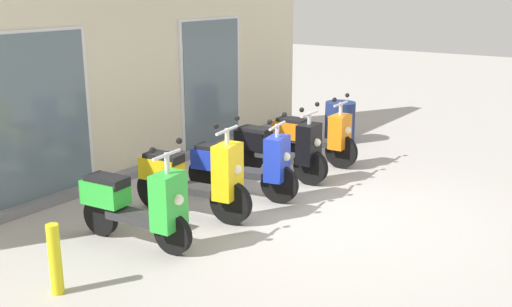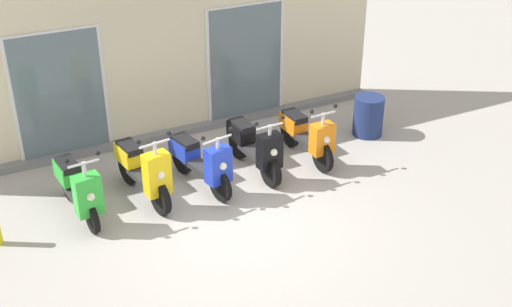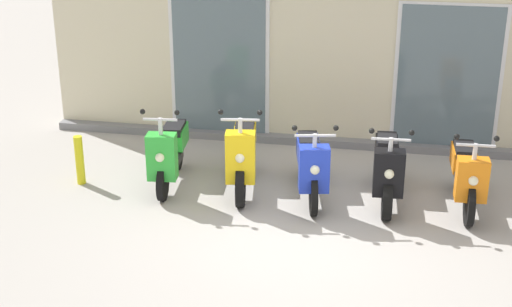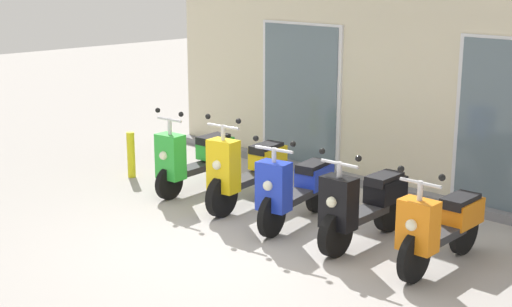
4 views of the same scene
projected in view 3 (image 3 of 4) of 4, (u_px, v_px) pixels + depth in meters
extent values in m
plane|color=#A8A39E|center=(303.00, 232.00, 9.15)|extent=(40.00, 40.00, 0.00)
cube|color=beige|center=(333.00, 40.00, 11.46)|extent=(8.95, 0.30, 3.28)
cube|color=slate|center=(327.00, 142.00, 11.82)|extent=(8.95, 0.20, 0.12)
cube|color=silver|center=(220.00, 68.00, 11.79)|extent=(1.59, 0.04, 2.30)
cube|color=slate|center=(219.00, 69.00, 11.77)|extent=(1.47, 0.02, 2.22)
cube|color=silver|center=(447.00, 80.00, 11.18)|extent=(1.59, 0.04, 2.30)
cube|color=slate|center=(447.00, 80.00, 11.16)|extent=(1.47, 0.02, 2.22)
cylinder|color=black|center=(163.00, 184.00, 9.91)|extent=(0.13, 0.47, 0.46)
cylinder|color=black|center=(177.00, 154.00, 10.88)|extent=(0.13, 0.47, 0.46)
cube|color=#2D2D30|center=(170.00, 162.00, 10.36)|extent=(0.32, 0.67, 0.09)
cube|color=green|center=(162.00, 157.00, 9.81)|extent=(0.40, 0.28, 0.62)
sphere|color=#F2EFCC|center=(160.00, 158.00, 9.68)|extent=(0.12, 0.12, 0.12)
cube|color=green|center=(175.00, 136.00, 10.67)|extent=(0.35, 0.55, 0.28)
cube|color=black|center=(174.00, 128.00, 10.58)|extent=(0.31, 0.50, 0.11)
cylinder|color=silver|center=(160.00, 127.00, 9.66)|extent=(0.06, 0.06, 0.25)
cylinder|color=silver|center=(160.00, 120.00, 9.62)|extent=(0.45, 0.08, 0.04)
sphere|color=black|center=(177.00, 113.00, 9.56)|extent=(0.07, 0.07, 0.07)
sphere|color=black|center=(143.00, 112.00, 9.60)|extent=(0.07, 0.07, 0.07)
cylinder|color=black|center=(241.00, 187.00, 9.73)|extent=(0.19, 0.55, 0.54)
cylinder|color=black|center=(245.00, 155.00, 10.76)|extent=(0.19, 0.55, 0.54)
cube|color=#2D2D30|center=(243.00, 163.00, 10.21)|extent=(0.36, 0.72, 0.09)
cube|color=yellow|center=(241.00, 157.00, 9.62)|extent=(0.41, 0.29, 0.67)
sphere|color=#F2EFCC|center=(240.00, 158.00, 9.49)|extent=(0.12, 0.12, 0.12)
cube|color=yellow|center=(245.00, 137.00, 10.56)|extent=(0.37, 0.56, 0.28)
cube|color=black|center=(245.00, 129.00, 10.47)|extent=(0.33, 0.51, 0.11)
cylinder|color=silver|center=(240.00, 126.00, 9.46)|extent=(0.06, 0.06, 0.21)
cylinder|color=silver|center=(240.00, 120.00, 9.43)|extent=(0.49, 0.11, 0.04)
sphere|color=black|center=(260.00, 113.00, 9.38)|extent=(0.07, 0.07, 0.07)
sphere|color=black|center=(221.00, 112.00, 9.40)|extent=(0.07, 0.07, 0.07)
cylinder|color=black|center=(313.00, 196.00, 9.49)|extent=(0.18, 0.53, 0.52)
cylinder|color=black|center=(307.00, 162.00, 10.53)|extent=(0.18, 0.53, 0.52)
cube|color=#2D2D30|center=(310.00, 171.00, 9.97)|extent=(0.39, 0.73, 0.09)
cube|color=#1E38C6|center=(314.00, 169.00, 9.40)|extent=(0.42, 0.31, 0.59)
sphere|color=#F2EFCC|center=(315.00, 170.00, 9.26)|extent=(0.12, 0.12, 0.12)
cube|color=#1E38C6|center=(308.00, 149.00, 10.35)|extent=(0.40, 0.57, 0.28)
cube|color=black|center=(309.00, 140.00, 10.26)|extent=(0.35, 0.52, 0.11)
cylinder|color=silver|center=(315.00, 141.00, 9.26)|extent=(0.06, 0.06, 0.19)
cylinder|color=silver|center=(315.00, 136.00, 9.23)|extent=(0.51, 0.13, 0.04)
sphere|color=black|center=(336.00, 128.00, 9.20)|extent=(0.07, 0.07, 0.07)
sphere|color=black|center=(295.00, 128.00, 9.19)|extent=(0.07, 0.07, 0.07)
cylinder|color=black|center=(387.00, 200.00, 9.38)|extent=(0.15, 0.52, 0.52)
cylinder|color=black|center=(385.00, 166.00, 10.40)|extent=(0.15, 0.52, 0.52)
cube|color=#2D2D30|center=(386.00, 175.00, 9.85)|extent=(0.29, 0.69, 0.09)
cube|color=black|center=(389.00, 173.00, 9.29)|extent=(0.39, 0.26, 0.58)
sphere|color=#F2EFCC|center=(389.00, 174.00, 9.16)|extent=(0.12, 0.12, 0.12)
cube|color=black|center=(386.00, 150.00, 10.20)|extent=(0.33, 0.53, 0.28)
cube|color=black|center=(387.00, 141.00, 10.11)|extent=(0.28, 0.49, 0.11)
cylinder|color=silver|center=(391.00, 145.00, 9.15)|extent=(0.06, 0.06, 0.19)
cylinder|color=silver|center=(391.00, 139.00, 9.13)|extent=(0.48, 0.06, 0.04)
sphere|color=black|center=(412.00, 133.00, 9.06)|extent=(0.07, 0.07, 0.07)
sphere|color=black|center=(372.00, 131.00, 9.12)|extent=(0.07, 0.07, 0.07)
cylinder|color=black|center=(469.00, 205.00, 9.22)|extent=(0.10, 0.54, 0.54)
cylinder|color=black|center=(461.00, 172.00, 10.19)|extent=(0.10, 0.54, 0.54)
cube|color=#2D2D30|center=(466.00, 180.00, 9.67)|extent=(0.28, 0.66, 0.09)
cube|color=orange|center=(472.00, 179.00, 9.14)|extent=(0.39, 0.25, 0.53)
sphere|color=#F2EFCC|center=(473.00, 181.00, 9.01)|extent=(0.12, 0.12, 0.12)
cube|color=orange|center=(463.00, 158.00, 10.01)|extent=(0.32, 0.53, 0.28)
cube|color=black|center=(465.00, 149.00, 9.92)|extent=(0.28, 0.49, 0.11)
cylinder|color=silver|center=(475.00, 152.00, 9.01)|extent=(0.06, 0.06, 0.22)
cylinder|color=silver|center=(476.00, 145.00, 8.97)|extent=(0.46, 0.05, 0.04)
sphere|color=black|center=(497.00, 139.00, 8.90)|extent=(0.07, 0.07, 0.07)
sphere|color=black|center=(457.00, 137.00, 8.97)|extent=(0.07, 0.07, 0.07)
cylinder|color=yellow|center=(80.00, 160.00, 10.36)|extent=(0.12, 0.12, 0.70)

